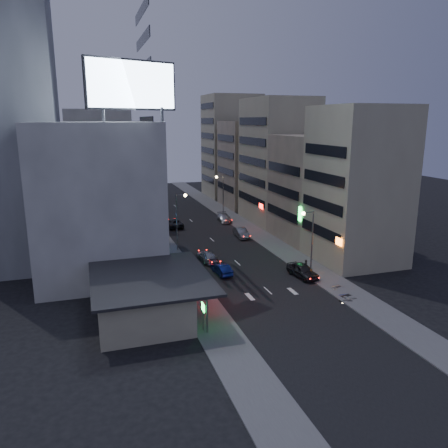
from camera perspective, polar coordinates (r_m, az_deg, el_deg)
name	(u,v)px	position (r m, az deg, el deg)	size (l,w,h in m)	color
ground	(284,305)	(45.23, 7.79, -10.43)	(180.00, 180.00, 0.00)	black
sidewalk_left	(157,237)	(70.33, -8.78, -1.68)	(4.00, 120.00, 0.12)	#4C4C4F
sidewalk_right	(250,229)	(74.36, 3.48, -0.71)	(4.00, 120.00, 0.12)	#4C4C4F
food_court	(142,296)	(42.62, -10.71, -9.18)	(11.00, 13.00, 3.88)	tan
white_building	(96,194)	(57.93, -16.33, 3.75)	(14.00, 24.00, 18.00)	silver
grey_tower	(15,130)	(60.70, -25.60, 11.01)	(10.00, 14.00, 34.00)	gray
shophouse_near	(357,186)	(58.68, 17.02, 4.81)	(10.00, 11.00, 20.00)	tan
shophouse_mid	(315,188)	(68.87, 11.85, 4.63)	(11.00, 12.00, 16.00)	tan
shophouse_far	(278,161)	(79.78, 7.02, 8.15)	(10.00, 14.00, 22.00)	tan
far_left_a	(100,167)	(82.64, -15.89, 7.23)	(11.00, 10.00, 20.00)	silver
far_left_b	(96,172)	(95.81, -16.40, 6.48)	(12.00, 10.00, 15.00)	gray
far_right_a	(250,164)	(93.93, 3.43, 7.79)	(11.00, 12.00, 18.00)	tan
far_right_b	(231,146)	(106.99, 0.97, 10.11)	(12.00, 12.00, 24.00)	tan
billboard	(132,85)	(47.57, -11.93, 17.33)	(9.52, 3.75, 6.20)	#595B60
street_lamp_right_near	(309,235)	(51.10, 11.09, -1.38)	(1.60, 0.44, 8.02)	#595B60
street_lamp_left	(179,214)	(61.80, -5.85, 1.37)	(1.60, 0.44, 8.02)	#595B60
street_lamp_right_far	(221,190)	(81.87, -0.37, 4.41)	(1.60, 0.44, 8.02)	#595B60
parked_car_right_near	(303,271)	(52.84, 10.23, -6.00)	(1.93, 4.80, 1.64)	#28282D
parked_car_right_mid	(241,233)	(69.36, 2.26, -1.15)	(1.59, 4.55, 1.50)	gray
parked_car_left	(174,223)	(76.38, -6.50, 0.13)	(2.48, 5.38, 1.50)	black
parked_car_right_far	(224,218)	(79.90, 0.06, 0.80)	(2.03, 4.99, 1.45)	#A2A6AA
road_car_blue	(222,269)	(52.97, -0.30, -5.91)	(1.40, 4.01, 1.32)	navy
road_car_silver	(207,256)	(57.69, -2.17, -4.24)	(1.96, 4.81, 1.40)	#A1A2A9
person	(305,267)	(53.60, 10.59, -5.51)	(0.65, 0.43, 1.78)	black
scooter_black_a	(352,295)	(47.44, 16.32, -8.90)	(1.61, 0.54, 0.99)	black
scooter_silver_a	(354,293)	(48.15, 16.66, -8.58)	(1.62, 0.54, 0.99)	#9B9EA2
scooter_blue	(348,289)	(48.83, 15.92, -8.19)	(1.69, 0.56, 1.03)	navy
scooter_black_b	(349,289)	(48.80, 15.97, -8.15)	(1.84, 0.61, 1.13)	black
scooter_silver_b	(338,280)	(50.91, 14.67, -7.15)	(1.86, 0.62, 1.14)	#989CA0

